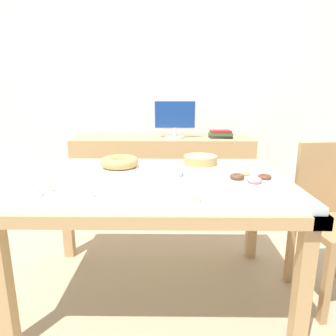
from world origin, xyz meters
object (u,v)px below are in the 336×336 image
Objects in this scene: book_stack at (220,134)px; plate_stack at (164,170)px; chair at (335,213)px; computer_monitor at (175,119)px; tealight_near_front at (51,189)px; tealight_centre at (91,195)px; pastry_platter at (249,179)px; cake_golden_bundt at (120,163)px; cake_chocolate_round at (200,161)px; tealight_near_cakes at (39,194)px; tealight_right_edge at (196,200)px; tealight_left_edge at (123,178)px.

book_stack reaches higher than plate_stack.
computer_monitor reaches higher than chair.
tealight_centre is (0.22, -0.09, 0.00)m from tealight_near_front.
pastry_platter is 1.03m from tealight_near_front.
cake_golden_bundt is 7.11× the size of tealight_centre.
book_stack reaches higher than tealight_centre.
cake_chocolate_round is at bearing -105.44° from book_stack.
book_stack is 1.99m from tealight_near_front.
tealight_right_edge is at bearing -6.06° from tealight_near_cakes.
pastry_platter is (0.23, -0.35, -0.02)m from cake_chocolate_round.
tealight_right_edge is (-0.39, -1.81, -0.06)m from book_stack.
tealight_near_cakes is 0.44m from tealight_left_edge.
tealight_left_edge is (-0.69, 0.01, -0.00)m from pastry_platter.
book_stack is 5.91× the size of tealight_near_front.
cake_chocolate_round is 1.32× the size of plate_stack.
cake_chocolate_round is 6.91× the size of tealight_centre.
tealight_centre is at bearing -130.29° from plate_stack.
computer_monitor is 10.60× the size of tealight_left_edge.
cake_golden_bundt is at bearing -106.67° from computer_monitor.
chair is 0.87m from cake_chocolate_round.
tealight_right_edge and tealight_near_front have the same top height.
tealight_near_cakes is 0.07m from tealight_near_front.
pastry_platter is 8.04× the size of tealight_right_edge.
computer_monitor reaches higher than tealight_near_cakes.
chair is 1.43m from tealight_centre.
pastry_platter is at bearing 13.81° from tealight_near_cakes.
plate_stack reaches higher than tealight_near_front.
tealight_near_cakes is 1.00× the size of tealight_near_front.
chair reaches higher than tealight_right_edge.
cake_golden_bundt is at bearing 60.96° from tealight_near_cakes.
cake_chocolate_round is at bearing 45.88° from plate_stack.
tealight_near_front is at bearing -123.32° from book_stack.
tealight_near_front is 0.24m from tealight_centre.
computer_monitor is 10.60× the size of tealight_centre.
tealight_near_cakes is at bearing -110.63° from computer_monitor.
chair is 1.28m from tealight_left_edge.
chair is at bearing 13.10° from tealight_near_cakes.
tealight_near_cakes is 0.25m from tealight_centre.
book_stack is at bearing 63.56° from tealight_centre.
tealight_right_edge is at bearing -102.22° from book_stack.
tealight_near_cakes is at bearing -166.90° from chair.
tealight_centre is (-1.35, -0.39, 0.25)m from chair.
cake_golden_bundt is 0.52m from tealight_near_front.
tealight_left_edge is (0.35, 0.27, 0.00)m from tealight_near_cakes.
pastry_platter reaches higher than tealight_left_edge.
chair is 23.50× the size of tealight_centre.
cake_chocolate_round is 0.42m from pastry_platter.
pastry_platter is 0.69m from tealight_left_edge.
chair is 2.22× the size of computer_monitor.
tealight_near_cakes is (-0.65, -1.73, -0.21)m from computer_monitor.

